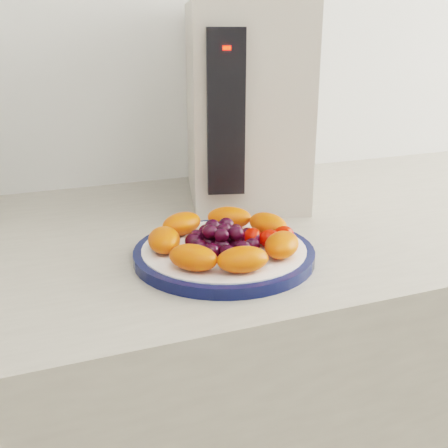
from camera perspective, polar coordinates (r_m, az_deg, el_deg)
name	(u,v)px	position (r m, az deg, el deg)	size (l,w,h in m)	color
plate_rim	(224,254)	(0.74, 0.00, -3.09)	(0.24, 0.24, 0.01)	#0B133D
plate_face	(224,254)	(0.74, 0.00, -3.02)	(0.22, 0.22, 0.02)	white
appliance_body	(244,104)	(0.99, 2.09, 12.06)	(0.19, 0.26, 0.33)	beige
appliance_panel	(226,114)	(0.85, 0.19, 11.13)	(0.06, 0.02, 0.24)	black
appliance_led	(227,48)	(0.83, 0.28, 17.46)	(0.01, 0.01, 0.01)	#FF0C05
fruit_plate	(227,237)	(0.73, 0.31, -1.38)	(0.21, 0.20, 0.03)	#E73806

